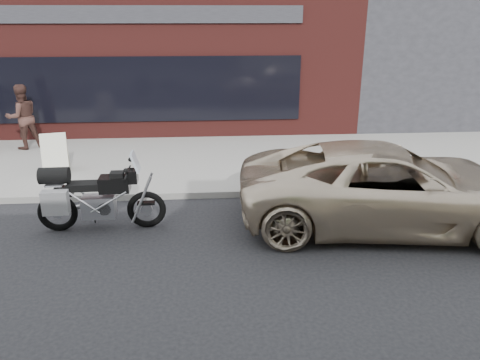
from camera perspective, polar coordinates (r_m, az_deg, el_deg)
ground at (r=7.02m, az=-3.87°, el=-14.61°), size 120.00×120.00×0.00m
near_sidewalk at (r=13.38m, az=-4.12°, el=2.84°), size 44.00×6.00×0.15m
storefront at (r=19.96m, az=-10.30°, el=14.57°), size 14.00×10.07×4.50m
neighbour_building at (r=22.18m, az=23.50°, el=15.76°), size 10.00×10.00×6.00m
motorcycle at (r=9.26m, az=-17.59°, el=-2.07°), size 2.42×0.82×1.53m
minivan at (r=9.45m, az=17.62°, el=-0.76°), size 5.99×3.30×1.59m
sandwich_sign at (r=12.64m, az=-21.65°, el=3.15°), size 0.73×0.69×0.99m
cafe_patron_left at (r=15.10m, az=-25.00°, el=6.98°), size 1.16×1.11×1.88m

